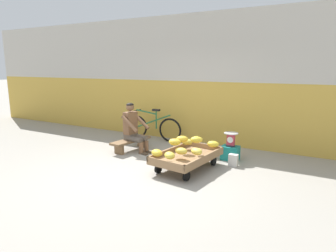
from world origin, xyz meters
TOP-DOWN VIEW (x-y plane):
  - ground_plane at (0.00, 0.00)m, footprint 80.00×80.00m
  - back_wall at (0.00, 2.96)m, footprint 16.00×0.30m
  - banana_cart at (0.67, 0.77)m, footprint 1.02×1.53m
  - banana_pile at (0.63, 0.74)m, footprint 0.95×1.35m
  - low_bench at (-1.07, 1.31)m, footprint 0.46×1.13m
  - vendor_seated at (-0.98, 1.30)m, footprint 0.71×0.53m
  - plastic_crate at (1.22, 1.76)m, footprint 0.36×0.28m
  - weighing_scale at (1.22, 1.76)m, footprint 0.30×0.30m
  - bicycle_near_left at (-1.15, 2.43)m, footprint 1.66×0.48m
  - shopping_bag at (1.40, 1.40)m, footprint 0.18×0.12m

SIDE VIEW (x-z plane):
  - ground_plane at x=0.00m, z-range 0.00..0.00m
  - shopping_bag at x=1.40m, z-range 0.00..0.24m
  - plastic_crate at x=1.22m, z-range 0.00..0.30m
  - low_bench at x=-1.07m, z-range 0.06..0.33m
  - banana_cart at x=0.67m, z-range 0.06..0.42m
  - bicycle_near_left at x=-1.15m, z-range -0.08..0.78m
  - weighing_scale at x=1.22m, z-range 0.31..0.60m
  - banana_pile at x=0.63m, z-range 0.34..0.60m
  - vendor_seated at x=-0.98m, z-range 0.00..1.14m
  - back_wall at x=0.00m, z-range 0.00..3.28m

